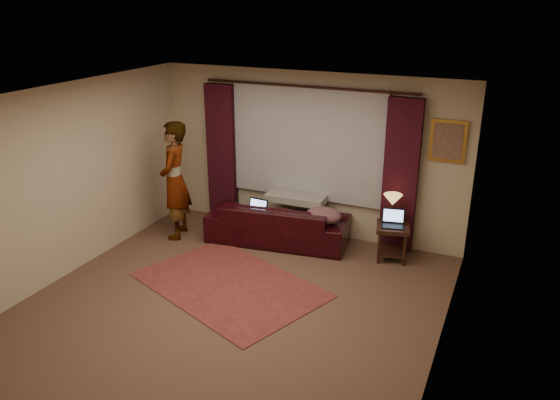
{
  "coord_description": "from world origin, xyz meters",
  "views": [
    {
      "loc": [
        2.99,
        -5.24,
        3.67
      ],
      "look_at": [
        0.1,
        1.2,
        1.0
      ],
      "focal_mm": 35.0,
      "sensor_mm": 36.0,
      "label": 1
    }
  ],
  "objects_px": {
    "laptop_sofa": "(254,209)",
    "end_table": "(392,242)",
    "tiffany_lamp": "(392,209)",
    "laptop_table": "(393,219)",
    "person": "(175,180)",
    "sofa": "(278,215)"
  },
  "relations": [
    {
      "from": "end_table",
      "to": "laptop_table",
      "type": "xyz_separation_m",
      "value": [
        0.0,
        -0.04,
        0.39
      ]
    },
    {
      "from": "laptop_table",
      "to": "person",
      "type": "bearing_deg",
      "value": 177.23
    },
    {
      "from": "sofa",
      "to": "end_table",
      "type": "relative_size",
      "value": 4.05
    },
    {
      "from": "tiffany_lamp",
      "to": "laptop_table",
      "type": "xyz_separation_m",
      "value": [
        0.06,
        -0.14,
        -0.1
      ]
    },
    {
      "from": "laptop_sofa",
      "to": "tiffany_lamp",
      "type": "height_order",
      "value": "tiffany_lamp"
    },
    {
      "from": "end_table",
      "to": "tiffany_lamp",
      "type": "height_order",
      "value": "tiffany_lamp"
    },
    {
      "from": "laptop_sofa",
      "to": "sofa",
      "type": "bearing_deg",
      "value": 31.67
    },
    {
      "from": "sofa",
      "to": "laptop_sofa",
      "type": "bearing_deg",
      "value": 18.69
    },
    {
      "from": "end_table",
      "to": "tiffany_lamp",
      "type": "xyz_separation_m",
      "value": [
        -0.06,
        0.1,
        0.49
      ]
    },
    {
      "from": "sofa",
      "to": "end_table",
      "type": "distance_m",
      "value": 1.79
    },
    {
      "from": "laptop_sofa",
      "to": "person",
      "type": "distance_m",
      "value": 1.33
    },
    {
      "from": "person",
      "to": "end_table",
      "type": "bearing_deg",
      "value": 80.72
    },
    {
      "from": "laptop_sofa",
      "to": "laptop_table",
      "type": "xyz_separation_m",
      "value": [
        2.11,
        0.23,
        0.1
      ]
    },
    {
      "from": "sofa",
      "to": "tiffany_lamp",
      "type": "bearing_deg",
      "value": 179.28
    },
    {
      "from": "sofa",
      "to": "laptop_sofa",
      "type": "relative_size",
      "value": 6.25
    },
    {
      "from": "sofa",
      "to": "tiffany_lamp",
      "type": "height_order",
      "value": "tiffany_lamp"
    },
    {
      "from": "sofa",
      "to": "laptop_table",
      "type": "distance_m",
      "value": 1.8
    },
    {
      "from": "laptop_sofa",
      "to": "laptop_table",
      "type": "bearing_deg",
      "value": 11.6
    },
    {
      "from": "laptop_table",
      "to": "end_table",
      "type": "bearing_deg",
      "value": 81.18
    },
    {
      "from": "tiffany_lamp",
      "to": "laptop_table",
      "type": "bearing_deg",
      "value": -67.34
    },
    {
      "from": "sofa",
      "to": "laptop_sofa",
      "type": "xyz_separation_m",
      "value": [
        -0.33,
        -0.16,
        0.12
      ]
    },
    {
      "from": "laptop_sofa",
      "to": "end_table",
      "type": "distance_m",
      "value": 2.14
    }
  ]
}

